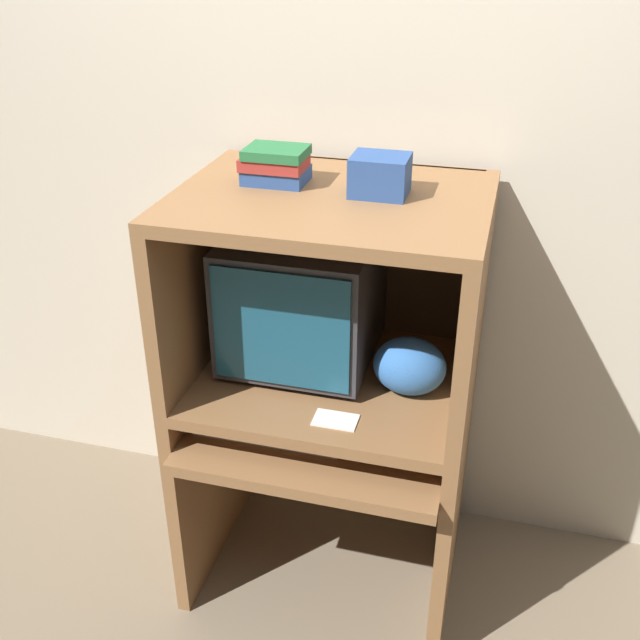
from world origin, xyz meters
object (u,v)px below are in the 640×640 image
at_px(crt_monitor, 302,297).
at_px(storage_box, 380,175).
at_px(book_stack, 276,165).
at_px(keyboard, 271,428).
at_px(mouse, 369,442).
at_px(snack_bag, 410,366).

relative_size(crt_monitor, storage_box, 2.96).
bearing_deg(book_stack, storage_box, -4.13).
xyz_separation_m(keyboard, book_stack, (-0.03, 0.21, 0.71)).
xyz_separation_m(mouse, book_stack, (-0.32, 0.21, 0.71)).
distance_m(keyboard, book_stack, 0.74).
relative_size(snack_bag, storage_box, 1.40).
distance_m(crt_monitor, mouse, 0.46).
bearing_deg(crt_monitor, keyboard, -97.52).
relative_size(keyboard, storage_box, 2.94).
relative_size(crt_monitor, keyboard, 1.01).
distance_m(mouse, book_stack, 0.80).
height_order(crt_monitor, storage_box, storage_box).
relative_size(keyboard, book_stack, 2.50).
distance_m(keyboard, storage_box, 0.78).
bearing_deg(crt_monitor, storage_box, -10.37).
distance_m(mouse, snack_bag, 0.24).
height_order(crt_monitor, book_stack, book_stack).
relative_size(mouse, storage_box, 0.51).
distance_m(mouse, storage_box, 0.73).
bearing_deg(storage_box, keyboard, -143.27).
relative_size(keyboard, snack_bag, 2.09).
xyz_separation_m(crt_monitor, keyboard, (-0.03, -0.23, -0.31)).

